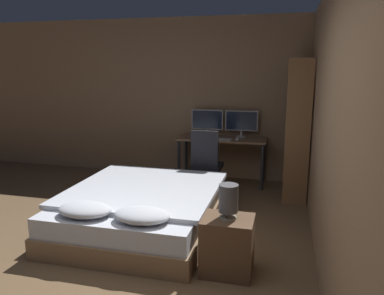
{
  "coord_description": "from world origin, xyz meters",
  "views": [
    {
      "loc": [
        1.37,
        -2.59,
        1.88
      ],
      "look_at": [
        0.08,
        2.52,
        0.75
      ],
      "focal_mm": 35.0,
      "sensor_mm": 36.0,
      "label": 1
    }
  ],
  "objects_px": {
    "bedside_lamp": "(228,199)",
    "office_chair": "(206,170)",
    "computer_mouse": "(237,139)",
    "bookshelf": "(298,124)",
    "desk": "(222,144)",
    "monitor_right": "(242,122)",
    "monitor_left": "(207,121)",
    "bed": "(142,209)",
    "nightstand": "(227,246)",
    "keyboard": "(220,139)"
  },
  "relations": [
    {
      "from": "monitor_left",
      "to": "computer_mouse",
      "type": "bearing_deg",
      "value": -32.15
    },
    {
      "from": "desk",
      "to": "monitor_right",
      "type": "relative_size",
      "value": 2.71
    },
    {
      "from": "keyboard",
      "to": "monitor_right",
      "type": "bearing_deg",
      "value": 50.25
    },
    {
      "from": "monitor_left",
      "to": "computer_mouse",
      "type": "relative_size",
      "value": 7.58
    },
    {
      "from": "bed",
      "to": "computer_mouse",
      "type": "relative_size",
      "value": 28.75
    },
    {
      "from": "monitor_right",
      "to": "bookshelf",
      "type": "height_order",
      "value": "bookshelf"
    },
    {
      "from": "bedside_lamp",
      "to": "monitor_right",
      "type": "height_order",
      "value": "monitor_right"
    },
    {
      "from": "monitor_left",
      "to": "office_chair",
      "type": "relative_size",
      "value": 0.53
    },
    {
      "from": "office_chair",
      "to": "desk",
      "type": "bearing_deg",
      "value": 81.45
    },
    {
      "from": "monitor_left",
      "to": "computer_mouse",
      "type": "xyz_separation_m",
      "value": [
        0.55,
        -0.35,
        -0.23
      ]
    },
    {
      "from": "monitor_right",
      "to": "keyboard",
      "type": "xyz_separation_m",
      "value": [
        -0.29,
        -0.35,
        -0.24
      ]
    },
    {
      "from": "bed",
      "to": "monitor_left",
      "type": "distance_m",
      "value": 2.36
    },
    {
      "from": "bed",
      "to": "computer_mouse",
      "type": "distance_m",
      "value": 2.12
    },
    {
      "from": "nightstand",
      "to": "desk",
      "type": "height_order",
      "value": "desk"
    },
    {
      "from": "monitor_left",
      "to": "bookshelf",
      "type": "height_order",
      "value": "bookshelf"
    },
    {
      "from": "bed",
      "to": "monitor_right",
      "type": "distance_m",
      "value": 2.5
    },
    {
      "from": "computer_mouse",
      "to": "bedside_lamp",
      "type": "bearing_deg",
      "value": -84.24
    },
    {
      "from": "desk",
      "to": "office_chair",
      "type": "bearing_deg",
      "value": -98.55
    },
    {
      "from": "desk",
      "to": "computer_mouse",
      "type": "bearing_deg",
      "value": -33.11
    },
    {
      "from": "monitor_right",
      "to": "computer_mouse",
      "type": "xyz_separation_m",
      "value": [
        -0.03,
        -0.35,
        -0.23
      ]
    },
    {
      "from": "office_chair",
      "to": "bed",
      "type": "bearing_deg",
      "value": -110.6
    },
    {
      "from": "bedside_lamp",
      "to": "office_chair",
      "type": "bearing_deg",
      "value": 107.26
    },
    {
      "from": "monitor_right",
      "to": "computer_mouse",
      "type": "bearing_deg",
      "value": -94.14
    },
    {
      "from": "desk",
      "to": "computer_mouse",
      "type": "xyz_separation_m",
      "value": [
        0.26,
        -0.17,
        0.12
      ]
    },
    {
      "from": "bookshelf",
      "to": "nightstand",
      "type": "bearing_deg",
      "value": -105.57
    },
    {
      "from": "keyboard",
      "to": "office_chair",
      "type": "xyz_separation_m",
      "value": [
        -0.11,
        -0.55,
        -0.37
      ]
    },
    {
      "from": "nightstand",
      "to": "bookshelf",
      "type": "xyz_separation_m",
      "value": [
        0.63,
        2.27,
        0.82
      ]
    },
    {
      "from": "desk",
      "to": "office_chair",
      "type": "relative_size",
      "value": 1.42
    },
    {
      "from": "keyboard",
      "to": "bedside_lamp",
      "type": "bearing_deg",
      "value": -78.54
    },
    {
      "from": "keyboard",
      "to": "computer_mouse",
      "type": "height_order",
      "value": "computer_mouse"
    },
    {
      "from": "monitor_left",
      "to": "office_chair",
      "type": "height_order",
      "value": "monitor_left"
    },
    {
      "from": "bookshelf",
      "to": "monitor_right",
      "type": "bearing_deg",
      "value": 143.05
    },
    {
      "from": "bookshelf",
      "to": "monitor_left",
      "type": "bearing_deg",
      "value": 155.65
    },
    {
      "from": "monitor_left",
      "to": "keyboard",
      "type": "bearing_deg",
      "value": -50.25
    },
    {
      "from": "bedside_lamp",
      "to": "monitor_left",
      "type": "height_order",
      "value": "monitor_left"
    },
    {
      "from": "keyboard",
      "to": "office_chair",
      "type": "distance_m",
      "value": 0.67
    },
    {
      "from": "office_chair",
      "to": "bookshelf",
      "type": "relative_size",
      "value": 0.5
    },
    {
      "from": "bedside_lamp",
      "to": "monitor_right",
      "type": "bearing_deg",
      "value": 94.6
    },
    {
      "from": "nightstand",
      "to": "desk",
      "type": "xyz_separation_m",
      "value": [
        -0.52,
        2.75,
        0.38
      ]
    },
    {
      "from": "monitor_right",
      "to": "computer_mouse",
      "type": "relative_size",
      "value": 7.58
    },
    {
      "from": "keyboard",
      "to": "nightstand",
      "type": "bearing_deg",
      "value": -78.54
    },
    {
      "from": "computer_mouse",
      "to": "bookshelf",
      "type": "bearing_deg",
      "value": -18.99
    },
    {
      "from": "bedside_lamp",
      "to": "computer_mouse",
      "type": "xyz_separation_m",
      "value": [
        -0.26,
        2.58,
        0.05
      ]
    },
    {
      "from": "desk",
      "to": "monitor_right",
      "type": "xyz_separation_m",
      "value": [
        0.29,
        0.17,
        0.35
      ]
    },
    {
      "from": "nightstand",
      "to": "bookshelf",
      "type": "height_order",
      "value": "bookshelf"
    },
    {
      "from": "desk",
      "to": "monitor_right",
      "type": "bearing_deg",
      "value": 31.26
    },
    {
      "from": "monitor_right",
      "to": "computer_mouse",
      "type": "distance_m",
      "value": 0.42
    },
    {
      "from": "nightstand",
      "to": "keyboard",
      "type": "distance_m",
      "value": 2.68
    },
    {
      "from": "computer_mouse",
      "to": "keyboard",
      "type": "bearing_deg",
      "value": 180.0
    },
    {
      "from": "nightstand",
      "to": "keyboard",
      "type": "xyz_separation_m",
      "value": [
        -0.52,
        2.58,
        0.5
      ]
    }
  ]
}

